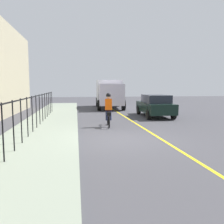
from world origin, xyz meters
TOP-DOWN VIEW (x-y plane):
  - ground_plane at (0.00, 0.00)m, footprint 80.00×80.00m
  - lane_line_centre at (0.00, -1.60)m, footprint 36.00×0.12m
  - sidewalk at (0.00, 3.40)m, footprint 40.00×3.20m
  - iron_fence at (1.00, 3.80)m, footprint 18.08×0.04m
  - cyclist_lead at (3.17, 0.14)m, footprint 1.71×0.38m
  - patrol_sedan at (6.90, -3.77)m, footprint 4.48×2.08m
  - box_truck_background at (14.21, -1.45)m, footprint 6.83×2.84m

SIDE VIEW (x-z plane):
  - ground_plane at x=0.00m, z-range 0.00..0.00m
  - lane_line_centre at x=0.00m, z-range 0.00..0.01m
  - sidewalk at x=0.00m, z-range 0.00..0.15m
  - patrol_sedan at x=6.90m, z-range 0.03..1.61m
  - cyclist_lead at x=3.17m, z-range 0.00..1.82m
  - iron_fence at x=1.00m, z-range 0.44..2.04m
  - box_truck_background at x=14.21m, z-range 0.16..2.94m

